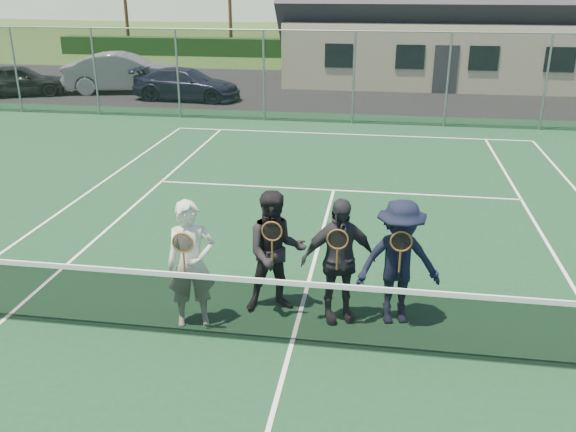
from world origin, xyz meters
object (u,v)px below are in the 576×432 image
player_a (191,264)px  player_c (338,260)px  car_b (125,73)px  player_b (276,252)px  player_d (399,263)px  car_a (19,80)px  car_c (187,84)px  tennis_net (292,310)px

player_a → player_c: bearing=12.5°
car_b → player_b: (9.60, -17.30, 0.10)m
player_b → car_b: bearing=119.0°
player_a → player_d: same height
player_a → player_b: same height
car_a → car_c: size_ratio=0.88×
car_b → player_d: player_d is taller
car_a → player_c: player_c is taller
player_a → player_b: (1.06, 0.57, -0.00)m
car_c → player_c: 17.70m
car_c → player_b: player_b is taller
car_c → player_a: player_a is taller
player_a → player_c: (1.96, 0.43, -0.00)m
car_c → player_c: size_ratio=2.40×
player_a → car_b: bearing=115.6°
player_a → player_d: bearing=10.0°
car_a → car_b: (4.02, 1.51, 0.18)m
car_a → player_a: 20.62m
tennis_net → player_a: (-1.43, 0.35, 0.38)m
car_c → player_b: 17.22m
car_b → player_c: player_c is taller
player_b → player_c: same height
player_c → player_d: size_ratio=1.00×
player_a → player_c: 2.01m
tennis_net → player_d: size_ratio=6.49×
car_c → player_a: 17.39m
car_a → player_d: (15.34, -15.87, 0.27)m
tennis_net → player_b: 1.06m
tennis_net → player_c: player_c is taller
car_a → tennis_net: car_a is taller
player_a → player_d: size_ratio=1.00×
car_c → tennis_net: 18.21m
car_b → player_a: size_ratio=2.77×
car_c → player_b: bearing=-153.9°
car_a → car_c: car_a is taller
player_a → player_b: size_ratio=1.00×
car_a → tennis_net: (13.99, -16.71, -0.11)m
player_b → player_c: size_ratio=1.00×
car_c → player_a: bearing=-157.9°
car_b → car_c: (3.15, -1.33, -0.20)m
car_b → player_c: 20.35m
player_c → car_b: bearing=121.1°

